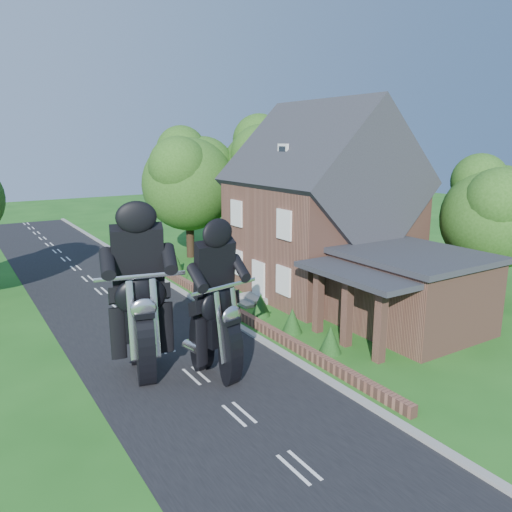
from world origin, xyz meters
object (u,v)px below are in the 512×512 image
motorcycle_follow (143,350)px  motorcycle_lead (216,355)px  garden_wall (232,310)px  annex (409,290)px  house (321,212)px

motorcycle_follow → motorcycle_lead: bearing=155.6°
garden_wall → annex: bearing=-46.2°
motorcycle_lead → annex: bearing=166.8°
house → annex: house is taller
motorcycle_lead → motorcycle_follow: bearing=-47.9°
annex → garden_wall: bearing=133.8°
house → motorcycle_follow: bearing=-157.7°
garden_wall → motorcycle_follow: 7.04m
garden_wall → annex: size_ratio=3.12×
garden_wall → motorcycle_lead: bearing=-124.3°
motorcycle_lead → motorcycle_follow: 2.60m
house → motorcycle_follow: (-12.00, -4.92, -3.41)m
annex → motorcycle_follow: size_ratio=3.54×
garden_wall → motorcycle_follow: motorcycle_follow is taller
garden_wall → motorcycle_lead: size_ratio=12.13×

